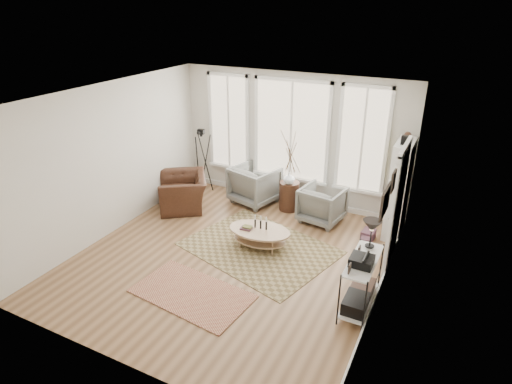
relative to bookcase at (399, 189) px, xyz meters
The scene contains 17 objects.
room 3.30m from the bookcase, 137.70° to the right, with size 5.50×5.54×2.90m.
bay_window 2.57m from the bookcase, 168.63° to the left, with size 4.14×0.12×2.24m.
door 1.10m from the bookcase, 82.91° to the right, with size 0.09×1.06×2.22m.
bookcase is the anchor object (origin of this frame).
low_shelf 2.56m from the bookcase, 91.28° to the right, with size 0.38×1.08×1.30m.
wall_art 2.66m from the bookcase, 86.75° to the right, with size 0.04×0.88×0.44m.
rug_main 2.89m from the bookcase, 141.21° to the right, with size 2.61×1.96×0.01m, color brown.
rug_runner 4.32m from the bookcase, 126.08° to the right, with size 1.86×1.03×0.01m, color maroon.
coffee_table 2.80m from the bookcase, 142.29° to the right, with size 1.22×0.82×0.54m.
armchair_left 3.14m from the bookcase, behind, with size 0.92×0.95×0.86m, color slate.
armchair_right 1.56m from the bookcase, behind, with size 0.82×0.84×0.76m, color slate.
side_table 2.26m from the bookcase, behind, with size 0.43×0.43×1.80m.
vase 2.26m from the bookcase, behind, with size 0.25×0.25×0.26m, color silver.
accent_chair 4.53m from the bookcase, 168.57° to the right, with size 1.00×1.14×0.74m, color #3C2115.
tripod_camera 4.49m from the bookcase, behind, with size 0.54×0.54×1.54m.
book_stack_near 1.05m from the bookcase, 129.89° to the right, with size 0.23×0.29×0.19m, color maroon.
book_stack_far 1.17m from the bookcase, 120.12° to the right, with size 0.18×0.23×0.14m, color maroon.
Camera 1 is at (3.31, -5.64, 4.26)m, focal length 30.00 mm.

